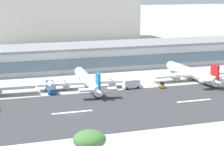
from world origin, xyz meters
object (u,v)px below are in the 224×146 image
object	(u,v)px
distant_hotel_block	(60,9)
airliner_red_tail_gate_2	(193,74)
terminal_building	(60,58)
airliner_blue_tail_gate_1	(89,81)
service_fuel_truck_1	(51,87)
service_box_truck_2	(131,84)
palm_tree_0	(90,141)
service_baggage_tug_0	(162,85)

from	to	relation	value
distant_hotel_block	airliner_red_tail_gate_2	bearing A→B (deg)	-83.16
terminal_building	airliner_blue_tail_gate_1	bearing A→B (deg)	-89.22
airliner_blue_tail_gate_1	service_fuel_truck_1	xyz separation A→B (m)	(-13.76, -1.20, -0.69)
airliner_red_tail_gate_2	service_fuel_truck_1	xyz separation A→B (m)	(-55.57, -1.61, -0.71)
service_box_truck_2	palm_tree_0	xyz separation A→B (m)	(-39.01, -77.99, 9.15)
service_baggage_tug_0	service_fuel_truck_1	distance (m)	39.11
service_baggage_tug_0	palm_tree_0	world-z (taller)	palm_tree_0
airliner_blue_tail_gate_1	service_box_truck_2	world-z (taller)	airliner_blue_tail_gate_1
service_box_truck_2	airliner_red_tail_gate_2	bearing A→B (deg)	6.38
distant_hotel_block	service_box_truck_2	size ratio (longest dim) A/B	15.99
service_fuel_truck_1	palm_tree_0	bearing A→B (deg)	174.77
terminal_building	distant_hotel_block	distance (m)	108.59
service_box_truck_2	service_baggage_tug_0	bearing A→B (deg)	-16.83
airliner_red_tail_gate_2	service_fuel_truck_1	size ratio (longest dim) A/B	4.79
service_baggage_tug_0	airliner_red_tail_gate_2	bearing A→B (deg)	125.28
airliner_blue_tail_gate_1	service_fuel_truck_1	bearing A→B (deg)	100.57
terminal_building	service_fuel_truck_1	bearing A→B (deg)	-107.43
airliner_blue_tail_gate_1	airliner_red_tail_gate_2	bearing A→B (deg)	-83.86
distant_hotel_block	airliner_blue_tail_gate_1	bearing A→B (deg)	-99.54
service_box_truck_2	palm_tree_0	bearing A→B (deg)	-120.54
airliner_blue_tail_gate_1	service_baggage_tug_0	size ratio (longest dim) A/B	11.84
airliner_blue_tail_gate_1	service_fuel_truck_1	size ratio (longest dim) A/B	4.75
terminal_building	service_fuel_truck_1	world-z (taller)	terminal_building
service_box_truck_2	palm_tree_0	distance (m)	87.68
distant_hotel_block	airliner_blue_tail_gate_1	xyz separation A→B (m)	(-24.44, -145.34, -18.47)
service_baggage_tug_0	service_fuel_truck_1	xyz separation A→B (m)	(-38.65, 5.90, 0.98)
airliner_red_tail_gate_2	service_box_truck_2	xyz separation A→B (m)	(-27.66, -5.05, -0.95)
terminal_building	airliner_blue_tail_gate_1	size ratio (longest dim) A/B	4.93
terminal_building	airliner_red_tail_gate_2	size ratio (longest dim) A/B	4.89
terminal_building	service_box_truck_2	xyz separation A→B (m)	(14.70, -45.52, -3.41)
airliner_blue_tail_gate_1	airliner_red_tail_gate_2	xyz separation A→B (m)	(41.81, 0.40, 0.02)
airliner_red_tail_gate_2	terminal_building	bearing A→B (deg)	47.12
service_box_truck_2	terminal_building	bearing A→B (deg)	103.93
service_fuel_truck_1	distant_hotel_block	bearing A→B (deg)	-12.08
service_baggage_tug_0	airliner_blue_tail_gate_1	bearing A→B (deg)	-94.56
distant_hotel_block	service_fuel_truck_1	xyz separation A→B (m)	(-38.20, -146.54, -19.16)
terminal_building	airliner_red_tail_gate_2	world-z (taller)	terminal_building
terminal_building	palm_tree_0	world-z (taller)	palm_tree_0
airliner_blue_tail_gate_1	terminal_building	bearing A→B (deg)	6.36
terminal_building	service_baggage_tug_0	world-z (taller)	terminal_building
airliner_blue_tail_gate_1	service_box_truck_2	xyz separation A→B (m)	(14.15, -4.65, -0.93)
terminal_building	airliner_red_tail_gate_2	xyz separation A→B (m)	(42.36, -40.47, -2.46)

